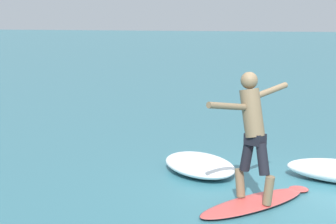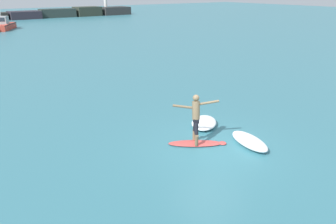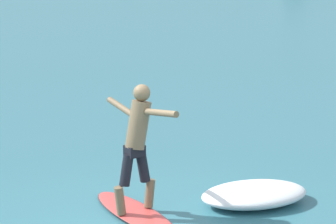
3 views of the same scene
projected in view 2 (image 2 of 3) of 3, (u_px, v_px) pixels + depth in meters
ground_plane at (211, 147)px, 12.16m from camera, size 200.00×200.00×0.00m
surfboard at (196, 143)px, 12.40m from camera, size 2.09×1.65×0.21m
surfer at (196, 115)px, 12.05m from camera, size 1.53×0.95×1.86m
fishing_boat_near_jetty at (3, 25)px, 46.68m from camera, size 4.51×6.80×2.76m
wave_foam_at_tail at (249, 141)px, 12.25m from camera, size 1.12×1.99×0.35m
wave_foam_at_nose at (204, 123)px, 14.01m from camera, size 1.92×1.88×0.30m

